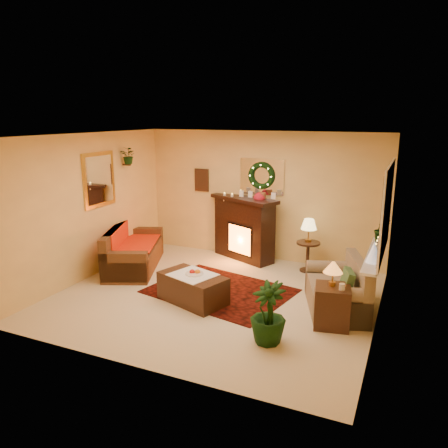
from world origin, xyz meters
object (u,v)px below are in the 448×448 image
at_px(loveseat, 336,284).
at_px(side_table_round, 308,255).
at_px(end_table_square, 332,308).
at_px(sofa, 134,246).
at_px(fireplace, 244,233).
at_px(coffee_table, 193,289).

bearing_deg(loveseat, side_table_round, 98.66).
bearing_deg(side_table_round, end_table_square, -68.10).
distance_m(sofa, end_table_square, 4.07).
bearing_deg(side_table_round, fireplace, 170.38).
bearing_deg(fireplace, sofa, -117.62).
height_order(sofa, coffee_table, sofa).
distance_m(end_table_square, coffee_table, 2.17).
height_order(sofa, loveseat, sofa).
relative_size(fireplace, end_table_square, 2.27).
bearing_deg(coffee_table, loveseat, 35.33).
distance_m(fireplace, loveseat, 2.79).
xyz_separation_m(fireplace, side_table_round, (1.39, -0.24, -0.22)).
bearing_deg(sofa, loveseat, -28.00).
distance_m(loveseat, end_table_square, 0.58).
height_order(end_table_square, coffee_table, end_table_square).
relative_size(fireplace, side_table_round, 2.31).
bearing_deg(end_table_square, coffee_table, -178.18).
bearing_deg(fireplace, end_table_square, -22.04).
relative_size(end_table_square, coffee_table, 0.55).
height_order(fireplace, side_table_round, fireplace).
relative_size(sofa, fireplace, 1.41).
relative_size(side_table_round, end_table_square, 0.98).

